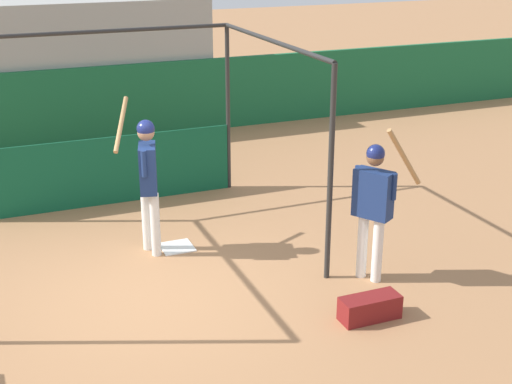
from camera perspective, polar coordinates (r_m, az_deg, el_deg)
The scene contains 8 objects.
ground_plane at distance 8.82m, azimuth -8.46°, elevation -8.27°, with size 60.00×60.00×0.00m, color #A8754C.
outfield_wall at distance 15.05m, azimuth -15.17°, elevation 6.57°, with size 24.00×0.12×1.55m.
bleacher_section at distance 16.15m, azimuth -15.99°, elevation 9.72°, with size 6.50×2.40×2.83m.
batting_cage at distance 10.80m, azimuth -11.32°, elevation 3.71°, with size 4.17×3.71×2.77m.
home_plate at distance 10.04m, azimuth -6.34°, elevation -4.40°, with size 0.44×0.44×0.02m.
player_batter at distance 9.54m, azimuth -8.68°, elevation 1.54°, with size 0.61×1.00×2.05m.
player_waiting at distance 8.82m, azimuth 9.39°, elevation -0.59°, with size 0.68×0.66×2.07m.
equipment_bag at distance 8.31m, azimuth 9.09°, elevation -9.13°, with size 0.70×0.28×0.28m.
Camera 1 is at (-1.68, -7.57, 4.21)m, focal length 50.00 mm.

